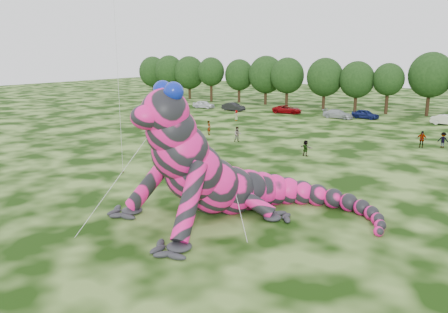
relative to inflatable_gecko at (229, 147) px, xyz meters
name	(u,v)px	position (x,y,z in m)	size (l,w,h in m)	color
ground	(157,208)	(-4.42, -2.11, -4.38)	(240.00, 240.00, 0.00)	#16330A
inflatable_gecko	(229,147)	(0.00, 0.00, 0.00)	(14.75, 17.52, 8.76)	#F1177F
tree_0	(153,76)	(-58.98, 57.13, 0.37)	(6.91, 6.22, 9.51)	black
tree_1	(169,77)	(-52.77, 55.94, 0.52)	(6.74, 6.07, 9.81)	black
tree_2	(189,78)	(-47.44, 56.65, 0.44)	(7.04, 6.34, 9.64)	black
tree_3	(211,79)	(-40.13, 54.96, 0.34)	(5.81, 5.23, 9.44)	black
tree_4	(239,81)	(-34.06, 56.60, 0.15)	(6.22, 5.60, 9.06)	black
tree_5	(266,80)	(-27.54, 56.33, 0.52)	(7.16, 6.44, 9.80)	black
tree_6	(287,83)	(-21.97, 54.58, 0.37)	(6.52, 5.86, 9.49)	black
tree_7	(324,84)	(-14.50, 54.70, 0.36)	(6.68, 6.01, 9.48)	black
tree_8	(356,87)	(-8.64, 54.88, 0.09)	(6.14, 5.53, 8.94)	black
tree_9	(388,89)	(-3.35, 55.24, -0.04)	(5.27, 4.74, 8.68)	black
tree_10	(430,84)	(2.98, 56.47, 0.87)	(7.09, 6.38, 10.50)	black
car_0	(204,104)	(-34.39, 44.29, -3.65)	(1.73, 4.29, 1.46)	white
car_1	(233,107)	(-27.58, 44.14, -3.64)	(1.56, 4.48, 1.48)	black
car_2	(287,109)	(-17.88, 46.37, -3.68)	(2.34, 5.07, 1.41)	maroon
car_3	(338,114)	(-8.48, 45.52, -3.68)	(1.97, 4.85, 1.41)	#A8AEB2
car_4	(365,114)	(-4.67, 47.53, -3.64)	(1.74, 4.33, 1.48)	navy
car_5	(447,120)	(7.15, 47.80, -3.65)	(1.55, 4.44, 1.46)	silver
spectator_1	(238,134)	(-11.92, 20.33, -3.49)	(0.86, 0.67, 1.78)	gray
spectator_4	(236,115)	(-20.95, 34.51, -3.58)	(0.78, 0.51, 1.59)	gray
spectator_3	(422,139)	(6.90, 28.85, -3.45)	(1.09, 0.46, 1.87)	gray
spectator_2	(443,140)	(8.91, 30.03, -3.50)	(1.13, 0.65, 1.75)	gray
spectator_0	(209,128)	(-17.27, 22.03, -3.46)	(0.67, 0.44, 1.85)	gray
spectator_5	(306,148)	(-2.22, 17.90, -3.56)	(1.51, 0.48, 1.63)	gray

